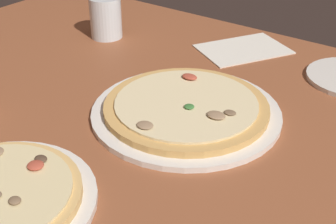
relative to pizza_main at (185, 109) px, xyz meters
The scene contains 4 objects.
dining_table 10.80cm from the pizza_main, 90.89° to the left, with size 150.00×110.00×4.00cm, color brown.
pizza_main is the anchor object (origin of this frame).
water_glass 40.43cm from the pizza_main, 27.57° to the right, with size 7.49×7.49×9.63cm.
paper_menu 31.55cm from the pizza_main, 79.98° to the right, with size 13.17×19.25×0.30cm, color silver.
Camera 1 is at (-38.46, 47.13, 45.89)cm, focal length 49.69 mm.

